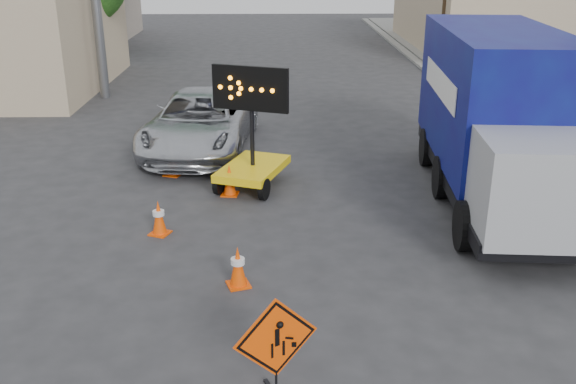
{
  "coord_description": "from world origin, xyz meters",
  "views": [
    {
      "loc": [
        0.02,
        -6.63,
        5.53
      ],
      "look_at": [
        0.24,
        3.07,
        1.78
      ],
      "focal_mm": 40.0,
      "sensor_mm": 36.0,
      "label": 1
    }
  ],
  "objects_px": {
    "arrow_board": "(253,161)",
    "box_truck": "(497,127)",
    "pickup_truck": "(201,122)",
    "construction_sign": "(276,347)"
  },
  "relations": [
    {
      "from": "arrow_board",
      "to": "box_truck",
      "type": "height_order",
      "value": "box_truck"
    },
    {
      "from": "pickup_truck",
      "to": "box_truck",
      "type": "distance_m",
      "value": 8.2
    },
    {
      "from": "arrow_board",
      "to": "pickup_truck",
      "type": "distance_m",
      "value": 3.5
    },
    {
      "from": "construction_sign",
      "to": "box_truck",
      "type": "relative_size",
      "value": 0.18
    },
    {
      "from": "construction_sign",
      "to": "arrow_board",
      "type": "bearing_deg",
      "value": 72.04
    },
    {
      "from": "construction_sign",
      "to": "box_truck",
      "type": "xyz_separation_m",
      "value": [
        4.99,
        6.96,
        0.92
      ]
    },
    {
      "from": "arrow_board",
      "to": "pickup_truck",
      "type": "bearing_deg",
      "value": 137.07
    },
    {
      "from": "pickup_truck",
      "to": "construction_sign",
      "type": "bearing_deg",
      "value": -73.85
    },
    {
      "from": "box_truck",
      "to": "construction_sign",
      "type": "bearing_deg",
      "value": -120.87
    },
    {
      "from": "arrow_board",
      "to": "box_truck",
      "type": "distance_m",
      "value": 5.69
    }
  ]
}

